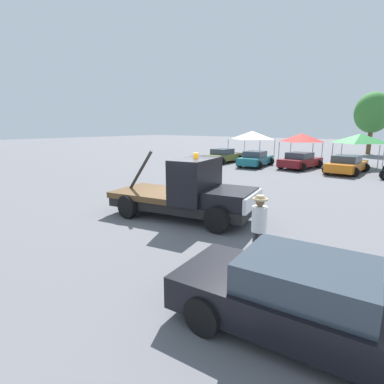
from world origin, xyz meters
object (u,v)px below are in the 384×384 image
foreground_car (317,303)px  parked_car_olive (223,156)px  tree_left (373,113)px  canopy_tent_white (252,135)px  parked_car_orange (347,165)px  parked_car_teal (255,159)px  canopy_tent_red (302,138)px  person_near_truck (259,223)px  canopy_tent_green (360,138)px  tow_truck (190,193)px  parked_car_maroon (300,161)px

foreground_car → parked_car_olive: (-14.25, 19.83, -0.00)m
foreground_car → tree_left: tree_left is taller
canopy_tent_white → parked_car_orange: bearing=-21.9°
foreground_car → parked_car_teal: same height
parked_car_teal → canopy_tent_red: bearing=-29.4°
parked_car_olive → canopy_tent_white: bearing=-11.8°
person_near_truck → canopy_tent_green: size_ratio=0.51×
parked_car_olive → canopy_tent_red: canopy_tent_red is taller
tree_left → parked_car_orange: bearing=-86.2°
foreground_car → canopy_tent_white: size_ratio=1.41×
tow_truck → parked_car_maroon: (-1.33, 16.33, -0.32)m
foreground_car → tree_left: size_ratio=0.67×
tow_truck → parked_car_orange: size_ratio=1.24×
tow_truck → parked_car_orange: 16.05m
parked_car_teal → tree_left: (5.83, 19.58, 4.39)m
parked_car_olive → tree_left: size_ratio=0.60×
tow_truck → canopy_tent_green: 20.65m
tree_left → parked_car_olive: bearing=-116.5°
parked_car_orange → canopy_tent_red: size_ratio=1.51×
tree_left → foreground_car: bearing=-83.0°
person_near_truck → parked_car_maroon: 18.89m
person_near_truck → canopy_tent_green: canopy_tent_green is taller
canopy_tent_green → parked_car_maroon: bearing=-130.4°
parked_car_maroon → canopy_tent_white: size_ratio=1.26×
parked_car_olive → tree_left: 21.69m
tow_truck → canopy_tent_green: size_ratio=1.69×
person_near_truck → parked_car_teal: (-8.56, 17.17, -0.39)m
canopy_tent_white → canopy_tent_green: (9.78, 0.65, -0.12)m
canopy_tent_white → canopy_tent_red: (4.92, 0.49, -0.15)m
parked_car_maroon → foreground_car: bearing=-152.0°
parked_car_orange → tow_truck: bearing=175.1°
foreground_car → parked_car_olive: bearing=120.0°
person_near_truck → tree_left: (-2.73, 36.76, 4.00)m
canopy_tent_white → person_near_truck: bearing=-62.5°
parked_car_orange → tree_left: tree_left is taller
parked_car_orange → canopy_tent_green: bearing=3.8°
tow_truck → canopy_tent_red: size_ratio=1.86×
parked_car_maroon → tree_left: bearing=1.7°
parked_car_maroon → canopy_tent_green: size_ratio=1.30×
canopy_tent_red → tow_truck: bearing=-82.6°
parked_car_olive → parked_car_orange: size_ratio=0.94×
person_near_truck → parked_car_olive: person_near_truck is taller
canopy_tent_white → canopy_tent_red: canopy_tent_white is taller
foreground_car → tow_truck: bearing=139.8°
foreground_car → canopy_tent_white: 27.31m
foreground_car → canopy_tent_green: bearing=92.5°
parked_car_teal → parked_car_maroon: bearing=-79.5°
parked_car_teal → parked_car_maroon: same height
parked_car_orange → tree_left: 19.54m
canopy_tent_white → canopy_tent_red: bearing=5.7°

